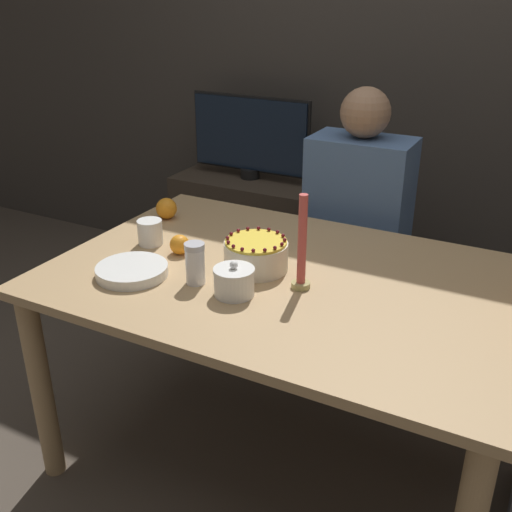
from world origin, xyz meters
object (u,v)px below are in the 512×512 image
object	(u,v)px
candle	(302,251)
tv_monitor	(250,136)
cake	(256,255)
person_man_blue_shirt	(354,253)
sugar_shaker	(195,263)
sugar_bowl	(234,281)

from	to	relation	value
candle	tv_monitor	xyz separation A→B (m)	(-0.82, 1.21, -0.01)
cake	candle	distance (m)	0.20
person_man_blue_shirt	sugar_shaker	bearing A→B (deg)	76.35
sugar_bowl	person_man_blue_shirt	world-z (taller)	person_man_blue_shirt
sugar_bowl	sugar_shaker	size ratio (longest dim) A/B	0.93
sugar_bowl	candle	distance (m)	0.22
cake	candle	world-z (taller)	candle
sugar_bowl	person_man_blue_shirt	distance (m)	0.92
candle	person_man_blue_shirt	bearing A→B (deg)	96.17
cake	sugar_bowl	distance (m)	0.18
cake	candle	xyz separation A→B (m)	(0.18, -0.05, 0.07)
sugar_shaker	candle	world-z (taller)	candle
candle	person_man_blue_shirt	size ratio (longest dim) A/B	0.24
sugar_shaker	tv_monitor	xyz separation A→B (m)	(-0.53, 1.33, 0.05)
sugar_bowl	tv_monitor	distance (m)	1.50
sugar_shaker	tv_monitor	size ratio (longest dim) A/B	0.20
cake	sugar_bowl	xyz separation A→B (m)	(0.02, -0.18, -0.01)
sugar_bowl	sugar_shaker	world-z (taller)	sugar_shaker
sugar_bowl	person_man_blue_shirt	xyz separation A→B (m)	(0.07, 0.88, -0.25)
sugar_shaker	person_man_blue_shirt	world-z (taller)	person_man_blue_shirt
candle	sugar_bowl	bearing A→B (deg)	-139.87
person_man_blue_shirt	tv_monitor	bearing A→B (deg)	-31.63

